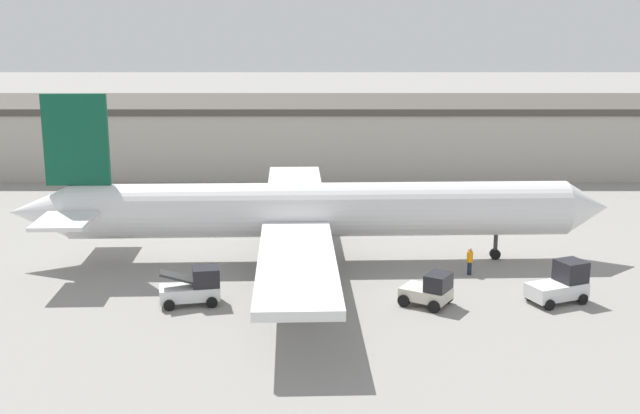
{
  "coord_description": "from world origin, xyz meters",
  "views": [
    {
      "loc": [
        -0.03,
        -51.65,
        15.8
      ],
      "look_at": [
        0.0,
        0.0,
        3.73
      ],
      "focal_mm": 45.0,
      "sensor_mm": 36.0,
      "label": 1
    }
  ],
  "objects_px": {
    "pushback_tug": "(561,284)",
    "belt_loader_truck": "(194,287)",
    "airplane": "(305,212)",
    "ground_crew_worker": "(469,260)",
    "baggage_tug": "(429,290)"
  },
  "relations": [
    {
      "from": "pushback_tug",
      "to": "belt_loader_truck",
      "type": "bearing_deg",
      "value": 157.49
    },
    {
      "from": "airplane",
      "to": "pushback_tug",
      "type": "xyz_separation_m",
      "value": [
        14.81,
        -7.94,
        -2.34
      ]
    },
    {
      "from": "baggage_tug",
      "to": "pushback_tug",
      "type": "xyz_separation_m",
      "value": [
        7.63,
        0.65,
        0.16
      ]
    },
    {
      "from": "airplane",
      "to": "belt_loader_truck",
      "type": "height_order",
      "value": "airplane"
    },
    {
      "from": "airplane",
      "to": "baggage_tug",
      "type": "xyz_separation_m",
      "value": [
        7.19,
        -8.59,
        -2.49
      ]
    },
    {
      "from": "ground_crew_worker",
      "to": "belt_loader_truck",
      "type": "relative_size",
      "value": 0.49
    },
    {
      "from": "ground_crew_worker",
      "to": "baggage_tug",
      "type": "bearing_deg",
      "value": -90.03
    },
    {
      "from": "airplane",
      "to": "pushback_tug",
      "type": "relative_size",
      "value": 10.62
    },
    {
      "from": "airplane",
      "to": "ground_crew_worker",
      "type": "relative_size",
      "value": 22.46
    },
    {
      "from": "baggage_tug",
      "to": "belt_loader_truck",
      "type": "bearing_deg",
      "value": -149.92
    },
    {
      "from": "belt_loader_truck",
      "to": "ground_crew_worker",
      "type": "bearing_deg",
      "value": 6.43
    },
    {
      "from": "baggage_tug",
      "to": "pushback_tug",
      "type": "distance_m",
      "value": 7.65
    },
    {
      "from": "ground_crew_worker",
      "to": "belt_loader_truck",
      "type": "height_order",
      "value": "belt_loader_truck"
    },
    {
      "from": "airplane",
      "to": "belt_loader_truck",
      "type": "bearing_deg",
      "value": -128.71
    },
    {
      "from": "baggage_tug",
      "to": "pushback_tug",
      "type": "bearing_deg",
      "value": 36.13
    }
  ]
}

